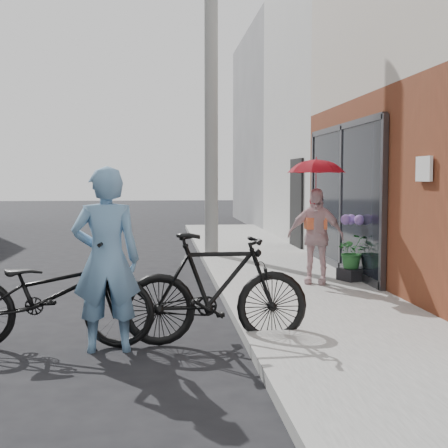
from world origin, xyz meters
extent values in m
plane|color=black|center=(0.00, 0.00, 0.00)|extent=(80.00, 80.00, 0.00)
cube|color=gray|center=(2.10, 2.00, 0.06)|extent=(2.20, 24.00, 0.12)
cube|color=#9E9E99|center=(0.94, 2.00, 0.06)|extent=(0.12, 24.00, 0.12)
cube|color=black|center=(3.16, 3.50, 1.36)|extent=(0.06, 3.80, 2.40)
cube|color=white|center=(3.16, 0.20, 1.82)|extent=(0.04, 0.40, 0.30)
cube|color=silver|center=(7.20, 9.00, 3.50)|extent=(8.00, 6.00, 7.00)
cube|color=slate|center=(7.20, 16.00, 3.50)|extent=(8.00, 8.00, 7.00)
cylinder|color=#9E9E99|center=(1.10, 6.00, 3.50)|extent=(0.28, 0.28, 7.00)
imported|color=#6B98BF|center=(-0.50, -0.79, 0.91)|extent=(0.69, 0.47, 1.82)
imported|color=black|center=(-1.08, -0.62, 0.55)|extent=(2.14, 0.86, 1.10)
imported|color=black|center=(0.60, -0.63, 0.58)|extent=(1.94, 0.62, 1.15)
imported|color=beige|center=(2.35, 2.19, 0.84)|extent=(0.91, 0.64, 1.44)
imported|color=red|center=(2.35, 2.19, 1.92)|extent=(0.81, 0.81, 0.72)
cube|color=black|center=(3.00, 2.40, 0.21)|extent=(0.46, 0.46, 0.19)
imported|color=#2D7033|center=(3.00, 2.40, 0.58)|extent=(0.49, 0.42, 0.54)
camera|label=1|loc=(0.03, -6.95, 1.72)|focal=50.00mm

